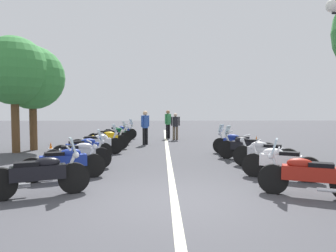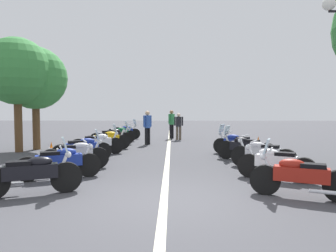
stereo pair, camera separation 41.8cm
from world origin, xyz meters
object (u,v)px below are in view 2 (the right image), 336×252
at_px(traffic_cone_2, 51,150).
at_px(motorcycle_right_row_0, 299,176).
at_px(motorcycle_left_row_2, 76,154).
at_px(motorcycle_left_row_7, 118,134).
at_px(motorcycle_left_row_8, 124,132).
at_px(traffic_cone_1, 258,143).
at_px(motorcycle_left_row_5, 107,139).
at_px(motorcycle_left_row_6, 112,136).
at_px(motorcycle_left_row_4, 98,143).
at_px(motorcycle_right_row_1, 275,163).
at_px(motorcycle_right_row_2, 262,154).
at_px(motorcycle_right_row_4, 237,143).
at_px(motorcycle_left_row_1, 60,162).
at_px(motorcycle_left_row_0, 32,173).
at_px(bystander_2, 179,124).
at_px(roadside_tree_0, 17,72).
at_px(bystander_1, 172,122).
at_px(bystander_0, 147,125).
at_px(roadside_tree_1, 35,79).
at_px(motorcycle_right_row_3, 245,147).
at_px(motorcycle_left_row_3, 83,148).

bearing_deg(traffic_cone_2, motorcycle_right_row_0, -125.70).
height_order(motorcycle_left_row_2, motorcycle_left_row_7, motorcycle_left_row_2).
relative_size(motorcycle_left_row_8, traffic_cone_1, 3.19).
bearing_deg(motorcycle_left_row_5, motorcycle_left_row_6, 74.12).
bearing_deg(motorcycle_left_row_4, motorcycle_left_row_7, 68.75).
height_order(motorcycle_right_row_1, motorcycle_right_row_2, motorcycle_right_row_2).
bearing_deg(motorcycle_right_row_4, motorcycle_left_row_1, 70.31).
distance_m(motorcycle_left_row_0, motorcycle_right_row_1, 5.83).
bearing_deg(motorcycle_left_row_8, motorcycle_right_row_4, -72.85).
bearing_deg(traffic_cone_2, bystander_2, -36.24).
bearing_deg(motorcycle_left_row_5, traffic_cone_2, -142.91).
bearing_deg(roadside_tree_0, motorcycle_left_row_2, -136.02).
bearing_deg(roadside_tree_0, bystander_1, -47.40).
relative_size(motorcycle_right_row_0, motorcycle_right_row_1, 1.07).
relative_size(motorcycle_left_row_0, motorcycle_right_row_0, 1.03).
height_order(motorcycle_left_row_0, bystander_2, bystander_2).
bearing_deg(motorcycle_right_row_0, motorcycle_left_row_5, -29.99).
relative_size(bystander_0, roadside_tree_1, 0.37).
height_order(motorcycle_right_row_4, bystander_2, bystander_2).
bearing_deg(bystander_2, roadside_tree_1, -59.34).
bearing_deg(motorcycle_left_row_0, motorcycle_left_row_2, 66.00).
distance_m(motorcycle_left_row_2, roadside_tree_1, 6.19).
bearing_deg(motorcycle_left_row_1, bystander_1, 51.80).
height_order(motorcycle_left_row_2, motorcycle_left_row_6, motorcycle_left_row_2).
relative_size(motorcycle_right_row_2, motorcycle_right_row_3, 0.93).
height_order(motorcycle_right_row_0, bystander_0, bystander_0).
bearing_deg(traffic_cone_1, bystander_1, 37.04).
bearing_deg(motorcycle_left_row_3, motorcycle_left_row_4, 55.15).
relative_size(motorcycle_right_row_4, bystander_0, 1.04).
bearing_deg(motorcycle_left_row_1, bystander_2, 48.50).
distance_m(motorcycle_right_row_1, motorcycle_right_row_3, 3.00).
xyz_separation_m(motorcycle_right_row_1, bystander_1, (11.03, 2.70, 0.57)).
xyz_separation_m(motorcycle_left_row_0, motorcycle_left_row_8, (11.91, -0.09, -0.01)).
bearing_deg(traffic_cone_1, motorcycle_right_row_2, 166.09).
bearing_deg(traffic_cone_2, motorcycle_left_row_6, -21.23).
bearing_deg(motorcycle_left_row_7, motorcycle_left_row_6, -119.12).
distance_m(motorcycle_left_row_7, roadside_tree_0, 6.00).
distance_m(motorcycle_left_row_1, motorcycle_right_row_4, 6.98).
xyz_separation_m(motorcycle_right_row_2, roadside_tree_0, (3.56, 9.29, 2.92)).
xyz_separation_m(motorcycle_left_row_7, motorcycle_right_row_4, (-4.55, -5.50, 0.01)).
xyz_separation_m(motorcycle_right_row_2, roadside_tree_1, (4.38, 8.88, 2.72)).
bearing_deg(motorcycle_right_row_2, traffic_cone_2, 18.21).
xyz_separation_m(motorcycle_left_row_1, bystander_0, (7.78, -1.68, 0.56)).
height_order(traffic_cone_1, bystander_0, bystander_0).
height_order(motorcycle_left_row_8, traffic_cone_2, motorcycle_left_row_8).
height_order(motorcycle_right_row_1, bystander_2, bystander_2).
relative_size(motorcycle_right_row_1, bystander_1, 1.05).
xyz_separation_m(motorcycle_left_row_3, bystander_1, (8.20, -3.11, 0.57)).
xyz_separation_m(motorcycle_right_row_0, roadside_tree_1, (7.51, 8.74, 2.71)).
height_order(motorcycle_left_row_3, motorcycle_left_row_5, motorcycle_left_row_5).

